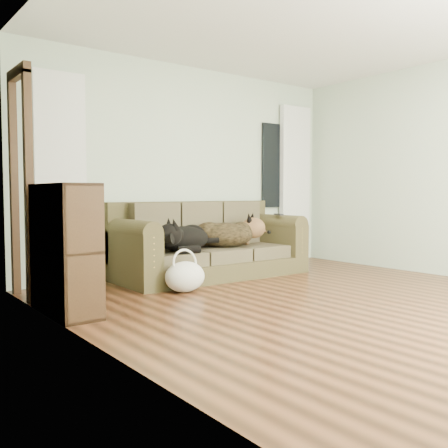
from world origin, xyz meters
TOP-DOWN VIEW (x-y plane):
  - floor at (0.00, 0.00)m, footprint 5.00×5.00m
  - ceiling at (0.00, 0.00)m, footprint 5.00×5.00m
  - wall_back at (0.00, 2.50)m, footprint 4.50×0.04m
  - wall_left at (-2.25, 0.00)m, footprint 0.04×5.00m
  - curtain_left at (-1.70, 2.42)m, footprint 0.55×0.08m
  - curtain_right at (1.80, 2.42)m, footprint 0.55×0.08m
  - window_pane at (1.45, 2.47)m, footprint 0.50×0.03m
  - door_casing at (-2.20, 2.05)m, footprint 0.07×0.60m
  - sofa at (-0.04, 1.98)m, footprint 2.34×1.01m
  - dog_black_lab at (-0.52, 1.88)m, footprint 0.77×0.62m
  - dog_shepherd at (0.18, 1.95)m, footprint 0.91×0.87m
  - tv_remote at (0.92, 1.83)m, footprint 0.10×0.19m
  - tote_bag at (-0.81, 1.37)m, footprint 0.51×0.45m
  - bookshelf at (-2.09, 1.20)m, footprint 0.43×0.90m

SIDE VIEW (x-z plane):
  - floor at x=0.00m, z-range 0.00..0.00m
  - tote_bag at x=-0.81m, z-range 0.00..0.32m
  - sofa at x=-0.04m, z-range -0.03..0.93m
  - dog_black_lab at x=-0.52m, z-range 0.33..0.63m
  - dog_shepherd at x=0.18m, z-range 0.33..0.65m
  - bookshelf at x=-2.09m, z-range -0.04..1.04m
  - tv_remote at x=0.92m, z-range 0.72..0.74m
  - door_casing at x=-2.20m, z-range 0.00..2.10m
  - curtain_left at x=-1.70m, z-range 0.02..2.27m
  - curtain_right at x=1.80m, z-range 0.02..2.27m
  - wall_back at x=0.00m, z-range 0.00..2.60m
  - wall_left at x=-2.25m, z-range 0.00..2.60m
  - window_pane at x=1.45m, z-range 0.80..2.00m
  - ceiling at x=0.00m, z-range 2.60..2.60m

